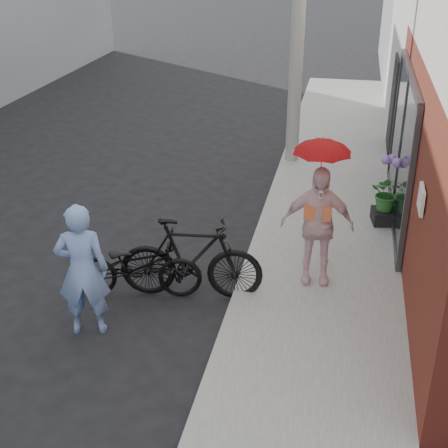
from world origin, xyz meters
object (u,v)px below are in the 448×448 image
(officer, at_px, (82,270))
(bike_right, at_px, (191,259))
(planter, at_px, (385,216))
(bike_left, at_px, (137,266))
(kimono_woman, at_px, (317,225))

(officer, height_order, bike_right, officer)
(planter, bearing_deg, bike_right, -134.59)
(officer, xyz_separation_m, planter, (3.81, 3.82, -0.66))
(planter, bearing_deg, officer, -134.95)
(officer, xyz_separation_m, bike_right, (1.10, 1.07, -0.29))
(bike_right, relative_size, planter, 4.57)
(bike_left, distance_m, planter, 4.49)
(bike_left, relative_size, kimono_woman, 1.04)
(kimono_woman, bearing_deg, planter, 57.61)
(officer, distance_m, bike_right, 1.56)
(officer, height_order, kimono_woman, kimono_woman)
(officer, relative_size, planter, 4.10)
(kimono_woman, height_order, planter, kimono_woman)
(bike_left, bearing_deg, planter, -60.44)
(officer, bearing_deg, bike_left, -127.37)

